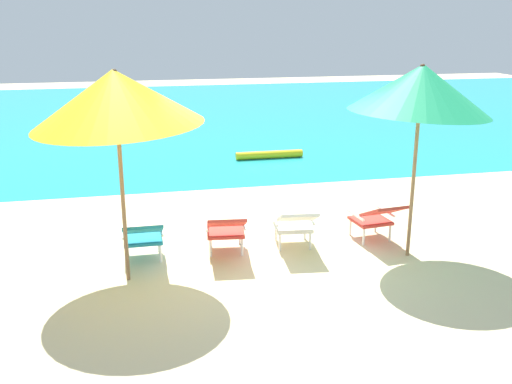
{
  "coord_description": "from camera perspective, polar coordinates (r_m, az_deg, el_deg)",
  "views": [
    {
      "loc": [
        -1.74,
        -7.55,
        3.21
      ],
      "look_at": [
        0.0,
        0.4,
        0.75
      ],
      "focal_mm": 40.67,
      "sensor_mm": 36.0,
      "label": 1
    }
  ],
  "objects": [
    {
      "name": "swim_buoy",
      "position": [
        13.71,
        1.32,
        3.7
      ],
      "size": [
        1.6,
        0.18,
        0.18
      ],
      "primitive_type": "cylinder",
      "rotation": [
        0.0,
        1.57,
        0.0
      ],
      "color": "yellow",
      "rests_on": "ocean_band"
    },
    {
      "name": "lounge_chair_near_right",
      "position": [
        8.27,
        3.86,
        -3.06
      ],
      "size": [
        0.63,
        0.93,
        0.68
      ],
      "color": "silver",
      "rests_on": "ground_plane"
    },
    {
      "name": "beach_umbrella_left",
      "position": [
        7.01,
        -13.62,
        9.01
      ],
      "size": [
        2.75,
        2.73,
        2.69
      ],
      "color": "olive",
      "rests_on": "ground_plane"
    },
    {
      "name": "beach_umbrella_right",
      "position": [
        7.89,
        15.9,
        9.72
      ],
      "size": [
        1.92,
        1.89,
        2.68
      ],
      "color": "olive",
      "rests_on": "ground_plane"
    },
    {
      "name": "lounge_chair_far_left",
      "position": [
        7.95,
        -11.07,
        -4.16
      ],
      "size": [
        0.55,
        0.88,
        0.68
      ],
      "color": "teal",
      "rests_on": "ground_plane"
    },
    {
      "name": "ground_plane",
      "position": [
        12.11,
        -3.64,
        1.42
      ],
      "size": [
        40.0,
        40.0,
        0.0
      ],
      "primitive_type": "plane",
      "color": "beige"
    },
    {
      "name": "lounge_chair_far_right",
      "position": [
        8.69,
        11.79,
        -2.37
      ],
      "size": [
        0.63,
        0.93,
        0.68
      ],
      "color": "red",
      "rests_on": "ground_plane"
    },
    {
      "name": "ocean_band",
      "position": [
        20.06,
        -7.27,
        7.48
      ],
      "size": [
        40.0,
        18.0,
        0.01
      ],
      "primitive_type": "cube",
      "color": "teal",
      "rests_on": "ground_plane"
    },
    {
      "name": "lounge_chair_near_left",
      "position": [
        8.06,
        -2.98,
        -3.57
      ],
      "size": [
        0.63,
        0.93,
        0.68
      ],
      "color": "red",
      "rests_on": "ground_plane"
    }
  ]
}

